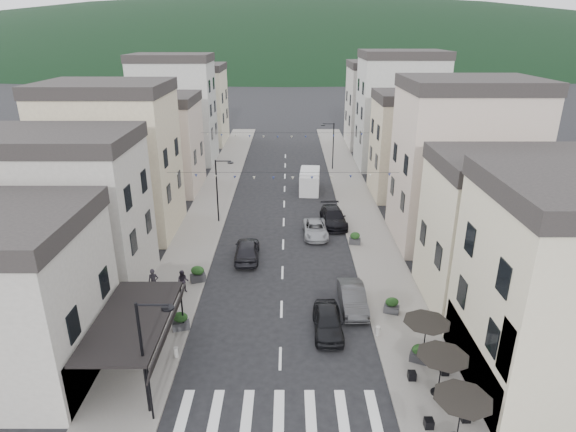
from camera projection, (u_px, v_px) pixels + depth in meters
name	position (u px, v px, depth m)	size (l,w,h in m)	color
sidewalk_left	(213.00, 200.00, 50.69)	(4.00, 76.00, 0.12)	slate
sidewalk_right	(355.00, 200.00, 50.67)	(4.00, 76.00, 0.12)	slate
hill_backdrop	(288.00, 57.00, 300.29)	(640.00, 360.00, 70.00)	black
boutique_awning	(137.00, 321.00, 24.43)	(3.77, 7.50, 3.28)	black
buildings_row_left	(155.00, 132.00, 53.85)	(10.20, 54.16, 14.00)	#A5A097
buildings_row_right	(417.00, 133.00, 52.66)	(10.20, 54.16, 14.50)	beige
cafe_terrace	(442.00, 361.00, 22.64)	(2.50, 8.10, 2.53)	black
streetlamp_left_near	(148.00, 348.00, 21.42)	(1.70, 0.56, 6.00)	black
streetlamp_left_far	(220.00, 185.00, 43.77)	(1.70, 0.56, 6.00)	black
streetlamp_right_far	(331.00, 141.00, 60.52)	(1.70, 0.56, 6.00)	black
bollards	(280.00, 358.00, 25.87)	(11.66, 10.26, 0.60)	gray
bunting_near	(283.00, 177.00, 39.33)	(19.00, 0.28, 0.62)	black
bunting_far	(285.00, 136.00, 54.23)	(19.00, 0.28, 0.62)	black
parked_car_a	(328.00, 321.00, 28.57)	(1.71, 4.24, 1.45)	black
parked_car_b	(353.00, 298.00, 31.02)	(1.55, 4.44, 1.46)	#313134
parked_car_c	(315.00, 229.00, 41.95)	(2.06, 4.46, 1.24)	#919399
parked_car_d	(333.00, 217.00, 44.31)	(2.08, 5.12, 1.49)	black
parked_car_e	(247.00, 250.00, 37.65)	(1.87, 4.65, 1.58)	black
delivery_van	(310.00, 180.00, 53.39)	(2.49, 5.42, 2.53)	silver
pedestrian_a	(154.00, 282.00, 32.32)	(0.68, 0.45, 1.87)	black
pedestrian_b	(183.00, 281.00, 32.66)	(0.79, 0.61, 1.62)	#251F29
planter_la	(181.00, 321.00, 28.70)	(1.14, 0.82, 1.15)	#2F2F31
planter_lb	(198.00, 274.00, 34.14)	(1.20, 0.90, 1.20)	#2A292C
planter_ra	(419.00, 353.00, 25.90)	(1.09, 0.86, 1.07)	#2E2E30
planter_rb	(392.00, 305.00, 30.38)	(1.07, 0.80, 1.07)	#313134
planter_rc	(355.00, 238.00, 40.08)	(1.01, 0.65, 1.06)	#2E2F31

